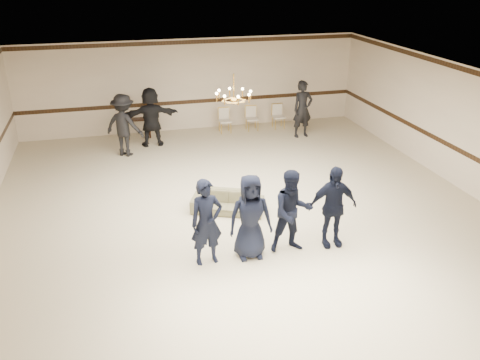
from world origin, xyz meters
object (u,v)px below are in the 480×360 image
object	(u,v)px
settee	(227,202)
banquet_chair_right	(279,117)
adult_left	(124,125)
banquet_chair_left	(225,121)
banquet_chair_mid	(252,119)
chandelier	(234,87)
console_table	(139,128)
boy_d	(333,207)
boy_b	(250,217)
boy_c	(292,212)
adult_mid	(151,117)
boy_a	(207,222)
adult_right	(303,109)

from	to	relation	value
settee	banquet_chair_right	bearing A→B (deg)	84.72
adult_left	banquet_chair_left	bearing A→B (deg)	-124.90
banquet_chair_right	banquet_chair_mid	bearing A→B (deg)	178.96
chandelier	console_table	distance (m)	6.33
banquet_chair_left	banquet_chair_mid	distance (m)	1.00
boy_d	banquet_chair_left	size ratio (longest dim) A/B	2.11
boy_b	adult_left	size ratio (longest dim) A/B	0.93
boy_c	adult_mid	xyz separation A→B (m)	(-2.14, 7.40, 0.07)
banquet_chair_mid	settee	bearing A→B (deg)	-105.54
boy_c	console_table	bearing A→B (deg)	108.76
banquet_chair_mid	console_table	xyz separation A→B (m)	(-4.00, 0.20, -0.09)
banquet_chair_right	adult_left	bearing A→B (deg)	-166.79
boy_a	adult_left	bearing A→B (deg)	93.33
adult_mid	banquet_chair_left	size ratio (longest dim) A/B	2.27
adult_mid	adult_right	world-z (taller)	same
boy_b	settee	distance (m)	2.17
adult_mid	console_table	distance (m)	1.16
boy_d	banquet_chair_mid	bearing A→B (deg)	88.35
adult_left	adult_mid	bearing A→B (deg)	-108.72
settee	adult_right	size ratio (longest dim) A/B	0.89
adult_mid	banquet_chair_right	size ratio (longest dim) A/B	2.27
console_table	boy_b	bearing A→B (deg)	-76.46
chandelier	boy_a	distance (m)	3.71
boy_d	adult_left	bearing A→B (deg)	122.95
adult_left	console_table	distance (m)	1.80
chandelier	boy_b	xyz separation A→B (m)	(-0.39, -2.86, -1.97)
adult_right	console_table	xyz separation A→B (m)	(-5.47, 1.30, -0.63)
settee	adult_left	bearing A→B (deg)	138.88
boy_d	banquet_chair_right	xyz separation A→B (m)	(1.58, 8.10, -0.47)
chandelier	settee	size ratio (longest dim) A/B	0.54
boy_c	boy_d	bearing A→B (deg)	1.90
boy_a	banquet_chair_mid	distance (m)	8.76
console_table	boy_d	bearing A→B (deg)	-65.11
chandelier	banquet_chair_right	bearing A→B (deg)	60.26
banquet_chair_left	boy_c	bearing A→B (deg)	-94.62
boy_a	banquet_chair_left	world-z (taller)	boy_a
chandelier	boy_d	world-z (taller)	chandelier
boy_c	boy_d	xyz separation A→B (m)	(0.90, 0.00, 0.00)
chandelier	boy_d	bearing A→B (deg)	-63.76
boy_a	banquet_chair_mid	world-z (taller)	boy_a
boy_a	boy_d	xyz separation A→B (m)	(2.70, 0.00, 0.00)
boy_b	console_table	distance (m)	8.48
banquet_chair_right	console_table	size ratio (longest dim) A/B	1.06
boy_a	boy_c	bearing A→B (deg)	-7.19
banquet_chair_left	banquet_chair_right	size ratio (longest dim) A/B	1.00
adult_right	banquet_chair_right	bearing A→B (deg)	106.48
chandelier	boy_b	world-z (taller)	chandelier
boy_b	console_table	world-z (taller)	boy_b
chandelier	banquet_chair_mid	size ratio (longest dim) A/B	1.10
boy_d	banquet_chair_left	distance (m)	8.13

